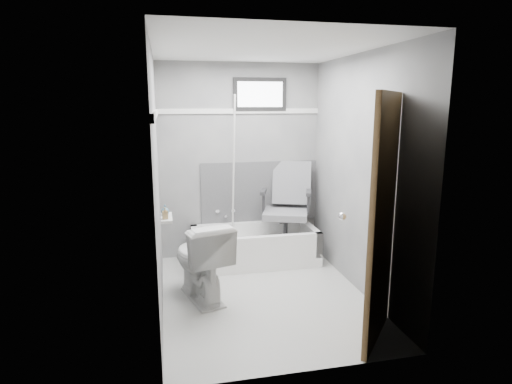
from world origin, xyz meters
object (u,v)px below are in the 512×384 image
object	(u,v)px
bathtub	(255,246)
soap_bottle_b	(165,210)
door	(434,230)
soap_bottle_a	(165,213)
office_chair	(286,207)
toilet	(201,260)

from	to	relation	value
bathtub	soap_bottle_b	bearing A→B (deg)	-136.31
door	soap_bottle_a	bearing A→B (deg)	150.87
door	soap_bottle_a	size ratio (longest dim) A/B	19.29
office_chair	soap_bottle_a	world-z (taller)	office_chair
soap_bottle_a	soap_bottle_b	distance (m)	0.14
office_chair	soap_bottle_a	xyz separation A→B (m)	(-1.45, -1.18, 0.30)
bathtub	toilet	distance (m)	1.14
toilet	door	size ratio (longest dim) A/B	0.40
office_chair	toilet	size ratio (longest dim) A/B	1.34
soap_bottle_a	soap_bottle_b	xyz separation A→B (m)	(0.00, 0.14, -0.01)
office_chair	toilet	distance (m)	1.46
toilet	soap_bottle_b	size ratio (longest dim) A/B	8.31
office_chair	soap_bottle_a	distance (m)	1.89
bathtub	soap_bottle_b	size ratio (longest dim) A/B	15.42
bathtub	soap_bottle_b	xyz separation A→B (m)	(-1.05, -1.00, 0.75)
office_chair	door	bearing A→B (deg)	-58.45
door	soap_bottle_b	distance (m)	2.27
office_chair	soap_bottle_b	size ratio (longest dim) A/B	11.13
toilet	bathtub	bearing A→B (deg)	-146.00
toilet	soap_bottle_a	world-z (taller)	soap_bottle_a
soap_bottle_a	soap_bottle_b	size ratio (longest dim) A/B	1.07
bathtub	soap_bottle_a	world-z (taller)	soap_bottle_a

